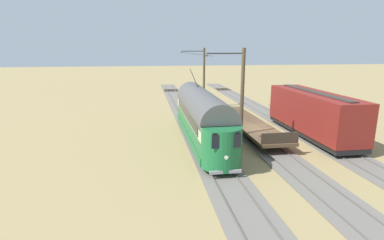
# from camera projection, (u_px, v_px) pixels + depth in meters

# --- Properties ---
(ground_plane) EXTENTS (220.00, 220.00, 0.00)m
(ground_plane) POSITION_uv_depth(u_px,v_px,m) (256.00, 138.00, 26.21)
(ground_plane) COLOR #937F51
(track_streetcar_siding) EXTENTS (2.80, 80.00, 0.18)m
(track_streetcar_siding) POSITION_uv_depth(u_px,v_px,m) (307.00, 134.00, 27.21)
(track_streetcar_siding) COLOR #666059
(track_streetcar_siding) RESTS_ON ground
(track_adjacent_siding) EXTENTS (2.80, 80.00, 0.18)m
(track_adjacent_siding) POSITION_uv_depth(u_px,v_px,m) (255.00, 137.00, 26.50)
(track_adjacent_siding) COLOR #666059
(track_adjacent_siding) RESTS_ON ground
(track_third_siding) EXTENTS (2.80, 80.00, 0.18)m
(track_third_siding) POSITION_uv_depth(u_px,v_px,m) (201.00, 139.00, 25.79)
(track_third_siding) COLOR #666059
(track_third_siding) RESTS_ON ground
(vintage_streetcar) EXTENTS (2.65, 15.77, 5.40)m
(vintage_streetcar) POSITION_uv_depth(u_px,v_px,m) (202.00, 115.00, 24.90)
(vintage_streetcar) COLOR #196033
(vintage_streetcar) RESTS_ON ground
(flatcar_adjacent) EXTENTS (2.80, 14.22, 1.60)m
(flatcar_adjacent) POSITION_uv_depth(u_px,v_px,m) (248.00, 123.00, 28.17)
(flatcar_adjacent) COLOR brown
(flatcar_adjacent) RESTS_ON ground
(coach_far_siding) EXTENTS (2.96, 11.41, 3.85)m
(coach_far_siding) POSITION_uv_depth(u_px,v_px,m) (313.00, 113.00, 26.14)
(coach_far_siding) COLOR maroon
(coach_far_siding) RESTS_ON ground
(catenary_pole_foreground) EXTENTS (3.06, 0.28, 7.65)m
(catenary_pole_foreground) POSITION_uv_depth(u_px,v_px,m) (203.00, 77.00, 38.34)
(catenary_pole_foreground) COLOR #4C3D28
(catenary_pole_foreground) RESTS_ON ground
(catenary_pole_mid_near) EXTENTS (3.06, 0.28, 7.65)m
(catenary_pole_mid_near) POSITION_uv_depth(u_px,v_px,m) (241.00, 96.00, 23.29)
(catenary_pole_mid_near) COLOR #4C3D28
(catenary_pole_mid_near) RESTS_ON ground
(overhead_wire_run) EXTENTS (2.85, 19.65, 0.18)m
(overhead_wire_run) POSITION_uv_depth(u_px,v_px,m) (191.00, 53.00, 30.34)
(overhead_wire_run) COLOR black
(overhead_wire_run) RESTS_ON ground
(switch_stand) EXTENTS (0.50, 0.30, 1.24)m
(switch_stand) POSITION_uv_depth(u_px,v_px,m) (271.00, 103.00, 38.91)
(switch_stand) COLOR black
(switch_stand) RESTS_ON ground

